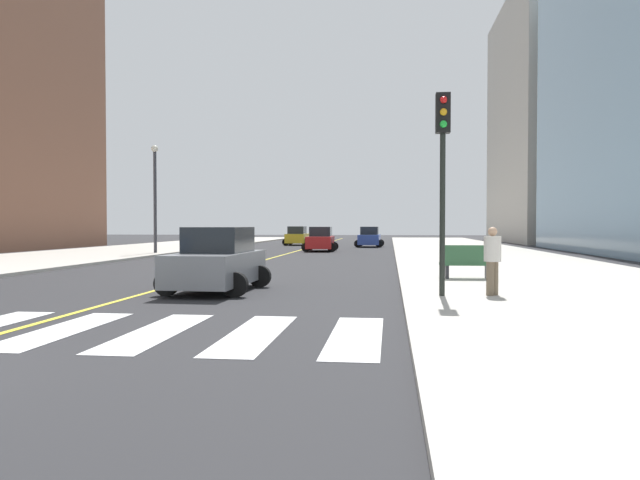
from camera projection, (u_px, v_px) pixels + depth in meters
name	position (u px, v px, depth m)	size (l,w,h in m)	color
sidewalk_kerb_east	(514.00, 268.00, 25.51)	(10.00, 120.00, 0.15)	#B2ADA3
crosswalk_paint	(18.00, 329.00, 11.05)	(13.50, 4.00, 0.01)	silver
lane_divider_paint	(302.00, 250.00, 46.79)	(0.16, 80.00, 0.01)	yellow
parking_garage_concrete	(586.00, 121.00, 66.95)	(18.00, 24.00, 27.50)	#B2ADA3
car_blue_nearest	(370.00, 237.00, 52.58)	(2.58, 4.07, 1.80)	#2D479E
car_red_second	(321.00, 240.00, 44.03)	(2.60, 4.10, 1.81)	red
car_gray_third	(217.00, 261.00, 17.35)	(2.72, 4.27, 1.88)	slate
car_yellow_fourth	(297.00, 236.00, 57.30)	(2.55, 4.07, 1.81)	gold
traffic_light_near_corner	(443.00, 154.00, 14.90)	(0.36, 0.41, 5.10)	black
park_bench	(467.00, 262.00, 19.81)	(1.82, 0.62, 1.12)	#33603D
pedestrian_waiting_east	(492.00, 258.00, 15.08)	(0.43, 0.43, 1.74)	brown
street_lamp	(155.00, 189.00, 38.24)	(0.44, 0.44, 6.93)	#38383D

